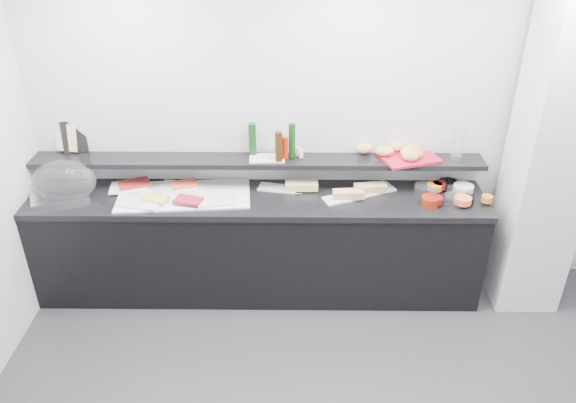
{
  "coord_description": "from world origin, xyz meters",
  "views": [
    {
      "loc": [
        -0.41,
        -2.17,
        3.05
      ],
      "look_at": [
        -0.45,
        1.45,
        1.0
      ],
      "focal_mm": 35.0,
      "sensor_mm": 36.0,
      "label": 1
    }
  ],
  "objects_px": {
    "condiment_tray": "(267,158)",
    "bread_tray": "(409,158)",
    "sandwich_plate_mid": "(343,198)",
    "carafe": "(458,144)",
    "cloche_base": "(59,196)",
    "framed_print": "(74,137)"
  },
  "relations": [
    {
      "from": "condiment_tray",
      "to": "bread_tray",
      "type": "height_order",
      "value": "bread_tray"
    },
    {
      "from": "sandwich_plate_mid",
      "to": "bread_tray",
      "type": "bearing_deg",
      "value": -0.01
    },
    {
      "from": "carafe",
      "to": "bread_tray",
      "type": "bearing_deg",
      "value": 172.61
    },
    {
      "from": "condiment_tray",
      "to": "carafe",
      "type": "distance_m",
      "value": 1.49
    },
    {
      "from": "cloche_base",
      "to": "framed_print",
      "type": "height_order",
      "value": "framed_print"
    },
    {
      "from": "bread_tray",
      "to": "condiment_tray",
      "type": "bearing_deg",
      "value": 161.59
    },
    {
      "from": "sandwich_plate_mid",
      "to": "condiment_tray",
      "type": "bearing_deg",
      "value": 139.55
    },
    {
      "from": "cloche_base",
      "to": "carafe",
      "type": "distance_m",
      "value": 3.14
    },
    {
      "from": "framed_print",
      "to": "bread_tray",
      "type": "height_order",
      "value": "framed_print"
    },
    {
      "from": "bread_tray",
      "to": "carafe",
      "type": "bearing_deg",
      "value": -26.46
    },
    {
      "from": "bread_tray",
      "to": "carafe",
      "type": "distance_m",
      "value": 0.39
    },
    {
      "from": "bread_tray",
      "to": "carafe",
      "type": "height_order",
      "value": "carafe"
    },
    {
      "from": "cloche_base",
      "to": "sandwich_plate_mid",
      "type": "distance_m",
      "value": 2.23
    },
    {
      "from": "cloche_base",
      "to": "framed_print",
      "type": "xyz_separation_m",
      "value": [
        0.08,
        0.32,
        0.36
      ]
    },
    {
      "from": "framed_print",
      "to": "condiment_tray",
      "type": "relative_size",
      "value": 0.93
    },
    {
      "from": "framed_print",
      "to": "bread_tray",
      "type": "relative_size",
      "value": 0.59
    },
    {
      "from": "condiment_tray",
      "to": "bread_tray",
      "type": "bearing_deg",
      "value": -2.18
    },
    {
      "from": "condiment_tray",
      "to": "carafe",
      "type": "relative_size",
      "value": 0.93
    },
    {
      "from": "framed_print",
      "to": "carafe",
      "type": "bearing_deg",
      "value": -14.34
    },
    {
      "from": "condiment_tray",
      "to": "carafe",
      "type": "xyz_separation_m",
      "value": [
        1.48,
        -0.03,
        0.14
      ]
    },
    {
      "from": "cloche_base",
      "to": "sandwich_plate_mid",
      "type": "xyz_separation_m",
      "value": [
        2.23,
        0.0,
        -0.01
      ]
    },
    {
      "from": "cloche_base",
      "to": "condiment_tray",
      "type": "height_order",
      "value": "condiment_tray"
    }
  ]
}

